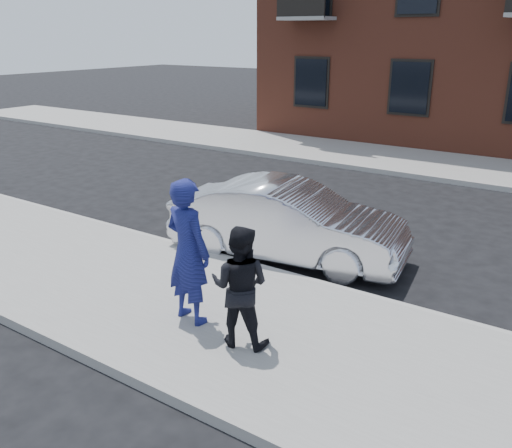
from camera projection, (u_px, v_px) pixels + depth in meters
The scene contains 8 objects.
ground at pixel (339, 354), 7.06m from camera, with size 100.00×100.00×0.00m, color black.
near_sidewalk at pixel (330, 358), 6.84m from camera, with size 50.00×3.50×0.15m, color gray.
near_curb at pixel (383, 303), 8.25m from camera, with size 50.00×0.10×0.15m, color #999691.
far_sidewalk at pixel (507, 174), 15.84m from camera, with size 50.00×3.50×0.15m, color gray.
far_curb at pixel (494, 187), 14.43m from camera, with size 50.00×0.10×0.15m, color #999691.
silver_sedan at pixel (288, 222), 9.88m from camera, with size 1.51×4.32×1.42m, color silver.
man_hoodie at pixel (188, 251), 7.32m from camera, with size 0.81×0.59×2.05m.
man_peacoat at pixel (240, 286), 6.80m from camera, with size 0.92×0.80×1.61m.
Camera 1 is at (2.50, -5.66, 3.96)m, focal length 38.00 mm.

